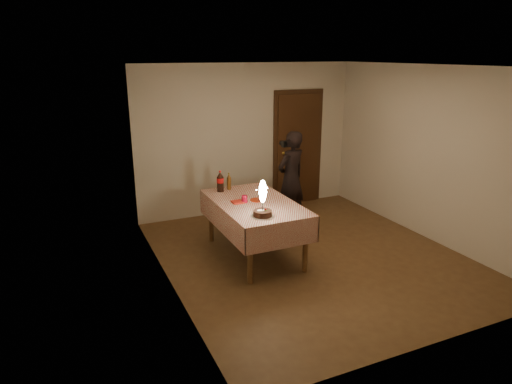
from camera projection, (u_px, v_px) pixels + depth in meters
ground at (311, 256)px, 6.45m from camera, size 4.00×4.50×0.01m
room_shell at (315, 140)px, 6.04m from camera, size 4.04×4.54×2.62m
dining_table at (255, 209)px, 6.29m from camera, size 1.02×1.72×0.79m
birthday_cake at (263, 206)px, 5.67m from camera, size 0.29×0.29×0.47m
red_plate at (258, 200)px, 6.33m from camera, size 0.22×0.22×0.01m
red_cup at (244, 199)px, 6.22m from camera, size 0.08×0.08×0.10m
clear_cup at (260, 198)px, 6.27m from camera, size 0.07×0.07×0.09m
napkin_stack at (238, 202)px, 6.23m from camera, size 0.15×0.15×0.02m
cola_bottle at (220, 181)px, 6.68m from camera, size 0.10×0.10×0.32m
amber_bottle_left at (229, 182)px, 6.80m from camera, size 0.06×0.06×0.25m
photographer at (291, 178)px, 7.52m from camera, size 0.66×0.54×1.56m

